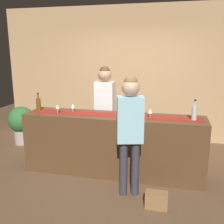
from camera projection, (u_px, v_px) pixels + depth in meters
name	position (u px, v px, depth m)	size (l,w,h in m)	color
ground_plane	(113.00, 172.00, 4.24)	(10.00, 10.00, 0.00)	brown
back_wall	(133.00, 74.00, 5.71)	(6.00, 0.12, 2.90)	tan
bar_counter	(113.00, 144.00, 4.13)	(2.83, 0.60, 0.96)	#543821
counter_runner_cloth	(113.00, 115.00, 4.02)	(2.69, 0.28, 0.01)	maroon
wine_bottle_clear	(194.00, 113.00, 3.70)	(0.07, 0.07, 0.30)	#B2C6C1
wine_bottle_amber	(39.00, 104.00, 4.32)	(0.07, 0.07, 0.30)	brown
wine_glass_near_customer	(150.00, 111.00, 3.82)	(0.07, 0.07, 0.14)	silver
wine_glass_mid_counter	(73.00, 106.00, 4.17)	(0.07, 0.07, 0.14)	silver
wine_glass_far_end	(57.00, 107.00, 4.12)	(0.07, 0.07, 0.14)	silver
bartender	(105.00, 102.00, 4.62)	(0.35, 0.24, 1.69)	#26262B
customer_sipping	(130.00, 124.00, 3.36)	(0.38, 0.28, 1.64)	#33333D
potted_plant_tall	(22.00, 122.00, 5.48)	(0.55, 0.55, 0.80)	#9E9389
handbag	(156.00, 200.00, 3.24)	(0.28, 0.14, 0.22)	olive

